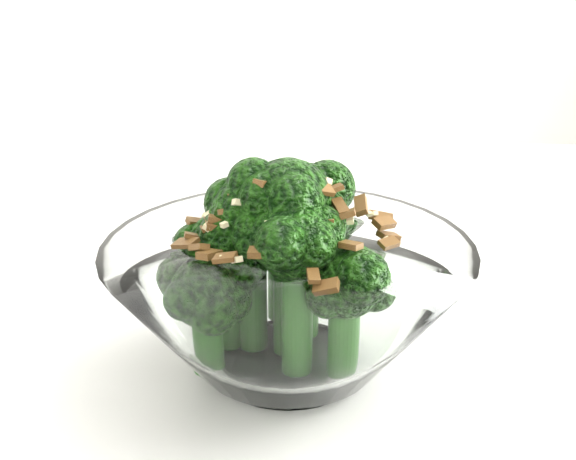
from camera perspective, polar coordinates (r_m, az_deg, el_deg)
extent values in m
cube|color=white|center=(0.63, -8.66, -4.78)|extent=(1.39, 1.13, 0.04)
cylinder|color=white|center=(0.49, 0.00, -9.44)|extent=(0.09, 0.09, 0.01)
cylinder|color=#215616|center=(0.49, 1.20, -3.49)|extent=(0.02, 0.02, 0.08)
sphere|color=#1C500F|center=(0.47, 1.25, 1.99)|extent=(0.05, 0.05, 0.05)
cylinder|color=#215616|center=(0.48, -4.36, -5.45)|extent=(0.02, 0.02, 0.05)
sphere|color=#1C500F|center=(0.47, -4.49, -1.30)|extent=(0.05, 0.05, 0.05)
cylinder|color=#215616|center=(0.45, 0.65, -6.37)|extent=(0.02, 0.02, 0.07)
sphere|color=#1C500F|center=(0.43, 0.68, -0.92)|extent=(0.05, 0.05, 0.05)
cylinder|color=#215616|center=(0.47, -5.72, -7.79)|extent=(0.02, 0.02, 0.04)
sphere|color=#1C500F|center=(0.45, -5.86, -4.50)|extent=(0.04, 0.04, 0.04)
cylinder|color=#215616|center=(0.45, 3.97, -7.71)|extent=(0.02, 0.02, 0.05)
sphere|color=#1C500F|center=(0.44, 4.10, -3.58)|extent=(0.04, 0.04, 0.04)
cylinder|color=#215616|center=(0.52, -0.49, -4.10)|extent=(0.02, 0.02, 0.04)
sphere|color=#1C500F|center=(0.51, -0.50, -0.91)|extent=(0.04, 0.04, 0.04)
cylinder|color=#215616|center=(0.47, 0.00, -4.29)|extent=(0.02, 0.02, 0.08)
sphere|color=#1C500F|center=(0.45, 0.00, 1.95)|extent=(0.05, 0.05, 0.05)
cylinder|color=#215616|center=(0.52, 4.14, -4.50)|extent=(0.02, 0.02, 0.04)
sphere|color=#1C500F|center=(0.50, 4.23, -1.39)|extent=(0.04, 0.04, 0.04)
cylinder|color=#215616|center=(0.48, -2.56, -4.52)|extent=(0.02, 0.02, 0.07)
sphere|color=#1C500F|center=(0.46, -2.66, 0.98)|extent=(0.05, 0.05, 0.05)
cube|color=olive|center=(0.43, -1.60, 3.37)|extent=(0.02, 0.02, 0.01)
cube|color=olive|center=(0.45, -5.50, 0.43)|extent=(0.01, 0.02, 0.01)
cube|color=olive|center=(0.44, 4.26, 1.17)|extent=(0.01, 0.01, 0.01)
cube|color=olive|center=(0.50, 0.52, 2.70)|extent=(0.01, 0.01, 0.01)
cube|color=olive|center=(0.42, -4.51, -1.97)|extent=(0.01, 0.01, 0.01)
cube|color=olive|center=(0.51, -1.35, 2.45)|extent=(0.02, 0.01, 0.01)
cube|color=olive|center=(0.43, -6.34, -1.23)|extent=(0.01, 0.01, 0.01)
cube|color=olive|center=(0.48, -1.18, 3.27)|extent=(0.01, 0.01, 0.01)
cube|color=olive|center=(0.45, -6.53, -0.48)|extent=(0.01, 0.01, 0.01)
cube|color=olive|center=(0.42, 0.05, 0.72)|extent=(0.02, 0.02, 0.01)
cube|color=olive|center=(0.41, 1.82, -3.28)|extent=(0.01, 0.01, 0.00)
cube|color=olive|center=(0.46, 7.16, -0.41)|extent=(0.01, 0.01, 0.01)
cube|color=olive|center=(0.41, -1.92, -1.60)|extent=(0.02, 0.01, 0.00)
cube|color=olive|center=(0.45, 0.94, 4.08)|extent=(0.01, 0.01, 0.01)
cube|color=olive|center=(0.46, 5.21, 1.77)|extent=(0.01, 0.02, 0.01)
cube|color=olive|center=(0.44, 0.56, 3.33)|extent=(0.02, 0.02, 0.01)
cube|color=olive|center=(0.45, -4.63, 1.30)|extent=(0.01, 0.01, 0.01)
cube|color=olive|center=(0.43, 2.22, 0.83)|extent=(0.02, 0.01, 0.00)
cube|color=olive|center=(0.44, 3.74, 1.67)|extent=(0.01, 0.01, 0.01)
cube|color=olive|center=(0.43, 1.06, 2.60)|extent=(0.01, 0.01, 0.00)
cube|color=olive|center=(0.45, 2.16, 3.33)|extent=(0.01, 0.01, 0.00)
cube|color=olive|center=(0.50, -0.56, 2.28)|extent=(0.01, 0.02, 0.01)
cube|color=olive|center=(0.44, -4.77, 0.66)|extent=(0.02, 0.01, 0.01)
cube|color=olive|center=(0.42, 4.49, -1.09)|extent=(0.01, 0.01, 0.01)
cube|color=olive|center=(0.44, 7.19, -0.93)|extent=(0.01, 0.01, 0.01)
cube|color=olive|center=(0.45, -5.38, 0.31)|extent=(0.01, 0.01, 0.01)
cube|color=olive|center=(0.48, -6.31, 0.52)|extent=(0.02, 0.01, 0.01)
cube|color=olive|center=(0.46, 6.86, 0.50)|extent=(0.02, 0.01, 0.01)
cube|color=olive|center=(0.51, 1.18, 1.87)|extent=(0.02, 0.01, 0.01)
cube|color=olive|center=(0.43, -5.62, -1.75)|extent=(0.02, 0.02, 0.01)
cube|color=olive|center=(0.45, -1.36, 3.89)|extent=(0.01, 0.01, 0.01)
cube|color=olive|center=(0.45, 3.09, 2.85)|extent=(0.01, 0.01, 0.01)
cube|color=olive|center=(0.44, -1.08, 3.47)|extent=(0.01, 0.01, 0.01)
cube|color=olive|center=(0.48, -3.67, 2.28)|extent=(0.01, 0.01, 0.01)
cube|color=olive|center=(0.48, 6.60, 0.97)|extent=(0.02, 0.01, 0.01)
cube|color=olive|center=(0.47, -4.28, 1.92)|extent=(0.01, 0.01, 0.01)
cube|color=olive|center=(0.41, 2.72, -4.06)|extent=(0.02, 0.01, 0.01)
cube|color=olive|center=(0.47, 2.20, 3.19)|extent=(0.02, 0.01, 0.01)
cube|color=olive|center=(0.47, -2.94, 3.26)|extent=(0.02, 0.02, 0.01)
cube|color=olive|center=(0.45, -7.31, -0.93)|extent=(0.02, 0.02, 0.01)
cube|color=olive|center=(0.45, -4.14, 2.43)|extent=(0.01, 0.01, 0.01)
cube|color=olive|center=(0.44, 2.41, 2.93)|extent=(0.02, 0.01, 0.01)
cube|color=olive|center=(0.45, -3.55, 1.77)|extent=(0.02, 0.01, 0.01)
cube|color=olive|center=(0.47, 3.07, 2.84)|extent=(0.01, 0.01, 0.01)
cube|color=olive|center=(0.50, 2.13, 2.19)|extent=(0.01, 0.02, 0.01)
cube|color=beige|center=(0.46, 3.41, 2.98)|extent=(0.00, 0.00, 0.00)
cube|color=beige|center=(0.44, -3.62, 1.96)|extent=(0.01, 0.01, 0.01)
cube|color=beige|center=(0.42, 2.80, 0.28)|extent=(0.00, 0.00, 0.00)
cube|color=beige|center=(0.45, -1.52, 4.15)|extent=(0.00, 0.00, 0.00)
cube|color=beige|center=(0.43, -4.56, 0.38)|extent=(0.01, 0.00, 0.00)
cube|color=beige|center=(0.41, 0.14, -1.17)|extent=(0.01, 0.01, 0.00)
cube|color=beige|center=(0.44, -3.39, 2.23)|extent=(0.00, 0.00, 0.00)
cube|color=beige|center=(0.48, 6.15, 1.19)|extent=(0.00, 0.01, 0.00)
cube|color=beige|center=(0.41, -3.65, -2.12)|extent=(0.01, 0.01, 0.01)
cube|color=beige|center=(0.42, 0.93, 0.83)|extent=(0.01, 0.00, 0.00)
cube|color=beige|center=(0.46, 2.15, 3.80)|extent=(0.00, 0.00, 0.00)
cube|color=beige|center=(0.45, 7.05, -0.67)|extent=(0.00, 0.00, 0.00)
cube|color=beige|center=(0.45, 2.79, 3.50)|extent=(0.01, 0.01, 0.01)
cube|color=beige|center=(0.49, 1.80, 2.92)|extent=(0.01, 0.01, 0.01)
cube|color=beige|center=(0.50, 0.75, 2.97)|extent=(0.00, 0.00, 0.00)
cube|color=beige|center=(0.47, 5.78, 1.15)|extent=(0.00, 0.00, 0.00)
cube|color=beige|center=(0.47, -0.90, 3.77)|extent=(0.00, 0.00, 0.00)
cube|color=beige|center=(0.42, 5.29, -2.09)|extent=(0.01, 0.01, 0.00)
cube|color=beige|center=(0.43, 4.44, 0.65)|extent=(0.01, 0.01, 0.00)
cube|color=beige|center=(0.45, -5.65, 1.00)|extent=(0.01, 0.01, 0.01)
cube|color=beige|center=(0.44, -5.72, 0.23)|extent=(0.01, 0.01, 0.01)
cube|color=beige|center=(0.49, -2.27, 2.92)|extent=(0.00, 0.00, 0.00)
cube|color=beige|center=(0.42, -1.32, 0.54)|extent=(0.01, 0.01, 0.00)
cube|color=beige|center=(0.48, -5.84, 0.91)|extent=(0.01, 0.01, 0.01)
cube|color=beige|center=(0.45, -1.97, 3.79)|extent=(0.00, 0.00, 0.00)
cube|color=beige|center=(0.47, 1.74, 3.24)|extent=(0.01, 0.01, 0.00)
cube|color=beige|center=(0.43, 0.61, 2.55)|extent=(0.01, 0.01, 0.00)
cube|color=beige|center=(0.46, -3.08, 3.33)|extent=(0.01, 0.01, 0.01)
cube|color=beige|center=(0.48, -4.63, 1.82)|extent=(0.01, 0.01, 0.00)
cube|color=beige|center=(0.42, -4.94, -2.03)|extent=(0.01, 0.00, 0.00)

